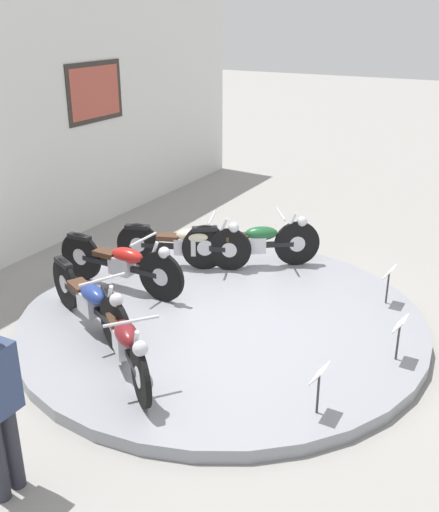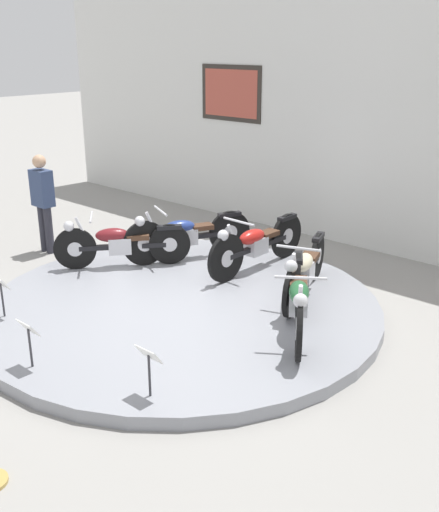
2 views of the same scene
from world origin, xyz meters
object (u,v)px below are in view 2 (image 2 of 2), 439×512
Objects in this scene: motorcycle_red at (256,243)px; motorcycle_maroon at (120,242)px; motorcycle_blue at (186,234)px; visitor_standing at (43,199)px; motorcycle_green at (298,298)px; info_placard_front_right at (149,361)px; motorcycle_cream at (305,268)px; info_placard_front_left at (1,288)px; info_placard_front_centre at (29,334)px.

motorcycle_maroon is at bearing -142.09° from motorcycle_red.
motorcycle_red is at bearing 18.16° from motorcycle_blue.
motorcycle_blue is at bearing 23.60° from visitor_standing.
info_placard_front_right is (-0.26, -2.01, -0.03)m from motorcycle_green.
motorcycle_blue is at bearing 161.77° from motorcycle_green.
motorcycle_green is at bearing -18.23° from motorcycle_blue.
motorcycle_blue reaches higher than info_placard_front_right.
motorcycle_blue is 3.61× the size of info_placard_front_right.
motorcycle_cream reaches higher than motorcycle_maroon.
motorcycle_red is (1.55, 1.21, 0.03)m from motorcycle_maroon.
motorcycle_cream is at bearing -0.09° from motorcycle_blue.
motorcycle_green reaches higher than motorcycle_blue.
info_placard_front_right is at bearing -68.15° from motorcycle_red.
info_placard_front_left is (-2.34, -2.86, -0.01)m from motorcycle_cream.
info_placard_front_left is at bearing -94.54° from motorcycle_blue.
motorcycle_blue is 1.16× the size of visitor_standing.
motorcycle_green is 1.06× the size of visitor_standing.
motorcycle_green is (3.09, 0.00, 0.03)m from motorcycle_maroon.
motorcycle_cream is (2.12, -0.00, -0.01)m from motorcycle_blue.
motorcycle_blue is 3.61× the size of info_placard_front_centre.
motorcycle_cream is 3.67× the size of info_placard_front_left.
motorcycle_green is 3.28× the size of info_placard_front_centre.
motorcycle_maroon is 0.76× the size of motorcycle_red.
visitor_standing is at bearing -167.46° from motorcycle_cream.
motorcycle_red is 1.96m from motorcycle_green.
info_placard_front_right is (2.57, 0.00, 0.00)m from info_placard_front_left.
motorcycle_green is (2.60, -0.86, 0.00)m from motorcycle_blue.
motorcycle_cream reaches higher than info_placard_front_left.
motorcycle_cream is 1.12× the size of motorcycle_green.
visitor_standing is (-4.33, -0.96, 0.36)m from motorcycle_cream.
motorcycle_cream reaches higher than info_placard_front_right.
visitor_standing reaches higher than info_placard_front_centre.
info_placard_front_left is at bearing 180.00° from info_placard_front_right.
motorcycle_green is at bearing 35.33° from info_placard_front_left.
motorcycle_cream is at bearing -18.34° from motorcycle_red.
info_placard_front_centre is (-1.54, -2.44, -0.03)m from motorcycle_green.
info_placard_front_centre is at bearing -18.51° from info_placard_front_left.
motorcycle_red is 1.20× the size of motorcycle_green.
motorcycle_blue is 2.44m from visitor_standing.
info_placard_front_right is at bearing -22.61° from visitor_standing.
motorcycle_red is 3.64m from info_placard_front_centre.
visitor_standing reaches higher than motorcycle_maroon.
motorcycle_maroon is 2.02m from info_placard_front_left.
info_placard_front_centre is at bearing -89.98° from motorcycle_red.
info_placard_front_right is at bearing -85.40° from motorcycle_cream.
motorcycle_maroon is 2.89m from info_placard_front_centre.
motorcycle_red is (1.06, 0.35, 0.00)m from motorcycle_blue.
motorcycle_cream is 3.70m from info_placard_front_left.
motorcycle_green reaches higher than motorcycle_cream.
info_placard_front_left is 1.00× the size of info_placard_front_right.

